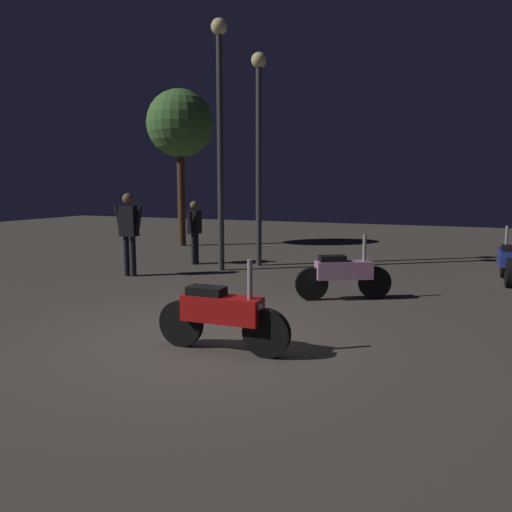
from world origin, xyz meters
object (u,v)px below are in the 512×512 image
object	(u,v)px
person_rider_beside	(129,227)
streetlamp_far	(259,133)
motorcycle_blue_parked_left	(507,261)
person_bystander_far	(195,227)
motorcycle_red_foreground	(222,315)
streetlamp_near	(220,116)
motorcycle_pink_parked_right	(343,274)

from	to	relation	value
person_rider_beside	streetlamp_far	xyz separation A→B (m)	(1.98, 2.42, 2.10)
motorcycle_blue_parked_left	person_bystander_far	world-z (taller)	person_bystander_far
motorcycle_red_foreground	person_bystander_far	xyz separation A→B (m)	(-3.61, 5.62, 0.48)
motorcycle_blue_parked_left	streetlamp_far	distance (m)	6.04
streetlamp_near	motorcycle_pink_parked_right	bearing A→B (deg)	-29.42
streetlamp_far	motorcycle_pink_parked_right	bearing A→B (deg)	-45.81
person_bystander_far	streetlamp_near	world-z (taller)	streetlamp_near
streetlamp_far	person_rider_beside	bearing A→B (deg)	-129.26
motorcycle_red_foreground	motorcycle_pink_parked_right	world-z (taller)	same
person_bystander_far	streetlamp_near	distance (m)	2.78
motorcycle_red_foreground	person_bystander_far	bearing A→B (deg)	121.36
person_bystander_far	motorcycle_red_foreground	bearing A→B (deg)	115.59
streetlamp_far	streetlamp_near	bearing A→B (deg)	-117.38
motorcycle_pink_parked_right	person_rider_beside	distance (m)	4.79
motorcycle_pink_parked_right	person_bystander_far	bearing A→B (deg)	121.43
person_rider_beside	person_bystander_far	size ratio (longest dim) A/B	1.14
motorcycle_red_foreground	person_bystander_far	size ratio (longest dim) A/B	1.07
streetlamp_near	motorcycle_blue_parked_left	bearing A→B (deg)	9.31
motorcycle_blue_parked_left	motorcycle_red_foreground	bearing A→B (deg)	149.74
motorcycle_red_foreground	streetlamp_far	world-z (taller)	streetlamp_far
motorcycle_blue_parked_left	person_rider_beside	bearing A→B (deg)	106.60
motorcycle_blue_parked_left	person_bystander_far	size ratio (longest dim) A/B	1.07
streetlamp_near	streetlamp_far	size ratio (longest dim) A/B	1.10
motorcycle_blue_parked_left	motorcycle_pink_parked_right	bearing A→B (deg)	135.31
motorcycle_blue_parked_left	person_rider_beside	distance (m)	7.78
motorcycle_red_foreground	person_rider_beside	bearing A→B (deg)	136.84
person_rider_beside	streetlamp_near	size ratio (longest dim) A/B	0.32
person_rider_beside	motorcycle_red_foreground	bearing A→B (deg)	42.74
motorcycle_red_foreground	motorcycle_pink_parked_right	bearing A→B (deg)	76.80
motorcycle_pink_parked_right	streetlamp_near	xyz separation A→B (m)	(-3.26, 1.84, 3.00)
streetlamp_near	person_rider_beside	bearing A→B (deg)	-135.70
motorcycle_blue_parked_left	person_rider_beside	size ratio (longest dim) A/B	0.94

